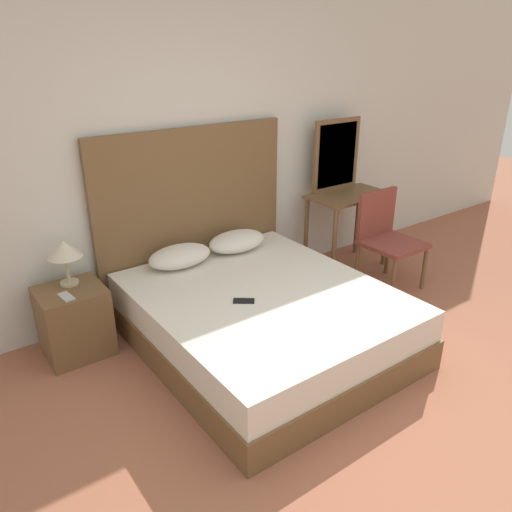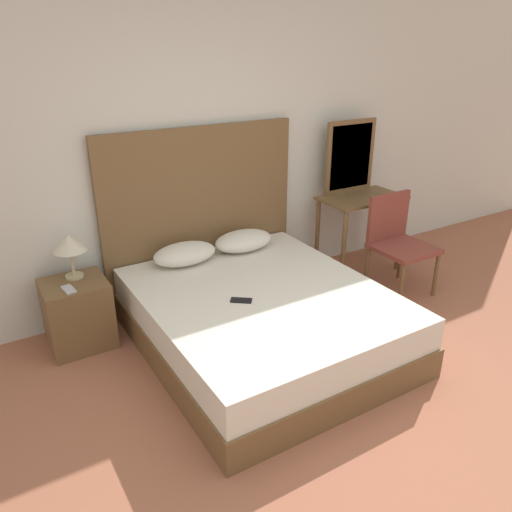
{
  "view_description": "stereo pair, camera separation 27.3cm",
  "coord_description": "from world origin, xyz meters",
  "px_view_note": "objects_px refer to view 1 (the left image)",
  "views": [
    {
      "loc": [
        -1.91,
        -1.31,
        2.16
      ],
      "look_at": [
        0.05,
        1.39,
        0.71
      ],
      "focal_mm": 35.0,
      "sensor_mm": 36.0,
      "label": 1
    },
    {
      "loc": [
        -1.69,
        -1.46,
        2.16
      ],
      "look_at": [
        0.05,
        1.39,
        0.71
      ],
      "focal_mm": 35.0,
      "sensor_mm": 36.0,
      "label": 2
    }
  ],
  "objects_px": {
    "phone_on_bed": "(244,301)",
    "phone_on_nightstand": "(66,296)",
    "table_lamp": "(64,251)",
    "nightstand": "(74,321)",
    "vanity_desk": "(348,209)",
    "chair": "(386,234)",
    "bed": "(264,319)"
  },
  "relations": [
    {
      "from": "phone_on_bed",
      "to": "phone_on_nightstand",
      "type": "bearing_deg",
      "value": 146.56
    },
    {
      "from": "phone_on_bed",
      "to": "table_lamp",
      "type": "distance_m",
      "value": 1.32
    },
    {
      "from": "nightstand",
      "to": "table_lamp",
      "type": "xyz_separation_m",
      "value": [
        0.03,
        0.09,
        0.52
      ]
    },
    {
      "from": "nightstand",
      "to": "table_lamp",
      "type": "bearing_deg",
      "value": 69.21
    },
    {
      "from": "vanity_desk",
      "to": "nightstand",
      "type": "bearing_deg",
      "value": 178.48
    },
    {
      "from": "nightstand",
      "to": "table_lamp",
      "type": "distance_m",
      "value": 0.53
    },
    {
      "from": "vanity_desk",
      "to": "chair",
      "type": "relative_size",
      "value": 0.91
    },
    {
      "from": "bed",
      "to": "table_lamp",
      "type": "relative_size",
      "value": 5.82
    },
    {
      "from": "phone_on_nightstand",
      "to": "vanity_desk",
      "type": "bearing_deg",
      "value": 0.71
    },
    {
      "from": "table_lamp",
      "to": "phone_on_bed",
      "type": "bearing_deg",
      "value": -42.73
    },
    {
      "from": "bed",
      "to": "table_lamp",
      "type": "xyz_separation_m",
      "value": [
        -1.15,
        0.83,
        0.56
      ]
    },
    {
      "from": "bed",
      "to": "phone_on_bed",
      "type": "bearing_deg",
      "value": -169.56
    },
    {
      "from": "bed",
      "to": "phone_on_nightstand",
      "type": "distance_m",
      "value": 1.42
    },
    {
      "from": "bed",
      "to": "phone_on_bed",
      "type": "xyz_separation_m",
      "value": [
        -0.21,
        -0.04,
        0.24
      ]
    },
    {
      "from": "phone_on_nightstand",
      "to": "chair",
      "type": "distance_m",
      "value": 2.82
    },
    {
      "from": "table_lamp",
      "to": "vanity_desk",
      "type": "height_order",
      "value": "table_lamp"
    },
    {
      "from": "bed",
      "to": "vanity_desk",
      "type": "distance_m",
      "value": 1.73
    },
    {
      "from": "nightstand",
      "to": "chair",
      "type": "distance_m",
      "value": 2.8
    },
    {
      "from": "nightstand",
      "to": "chair",
      "type": "relative_size",
      "value": 0.59
    },
    {
      "from": "phone_on_nightstand",
      "to": "chair",
      "type": "bearing_deg",
      "value": -9.21
    },
    {
      "from": "bed",
      "to": "phone_on_bed",
      "type": "distance_m",
      "value": 0.32
    },
    {
      "from": "phone_on_bed",
      "to": "phone_on_nightstand",
      "type": "distance_m",
      "value": 1.23
    },
    {
      "from": "bed",
      "to": "phone_on_nightstand",
      "type": "relative_size",
      "value": 12.52
    },
    {
      "from": "phone_on_bed",
      "to": "vanity_desk",
      "type": "bearing_deg",
      "value": 22.06
    },
    {
      "from": "phone_on_bed",
      "to": "vanity_desk",
      "type": "xyz_separation_m",
      "value": [
        1.75,
        0.71,
        0.15
      ]
    },
    {
      "from": "phone_on_nightstand",
      "to": "vanity_desk",
      "type": "xyz_separation_m",
      "value": [
        2.78,
        0.03,
        0.09
      ]
    },
    {
      "from": "phone_on_bed",
      "to": "nightstand",
      "type": "height_order",
      "value": "nightstand"
    },
    {
      "from": "table_lamp",
      "to": "vanity_desk",
      "type": "distance_m",
      "value": 2.7
    },
    {
      "from": "phone_on_bed",
      "to": "table_lamp",
      "type": "relative_size",
      "value": 0.48
    },
    {
      "from": "bed",
      "to": "vanity_desk",
      "type": "relative_size",
      "value": 2.42
    },
    {
      "from": "table_lamp",
      "to": "phone_on_nightstand",
      "type": "bearing_deg",
      "value": -113.76
    },
    {
      "from": "phone_on_bed",
      "to": "nightstand",
      "type": "xyz_separation_m",
      "value": [
        -0.97,
        0.78,
        -0.2
      ]
    }
  ]
}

